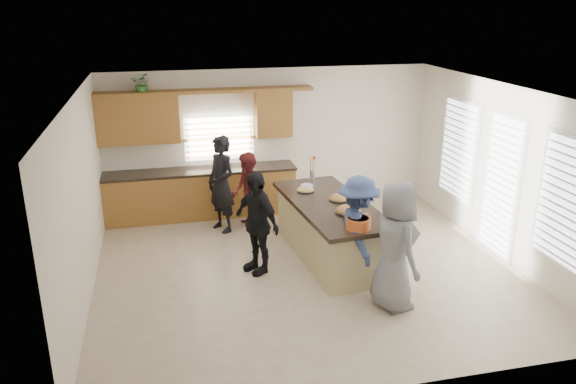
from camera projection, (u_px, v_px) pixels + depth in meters
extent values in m
plane|color=#C8B894|center=(307.00, 269.00, 8.91)|extent=(6.50, 6.50, 0.00)
cube|color=silver|center=(269.00, 139.00, 11.21)|extent=(6.50, 0.02, 2.80)
cube|color=silver|center=(385.00, 276.00, 5.69)|extent=(6.50, 0.02, 2.80)
cube|color=silver|center=(81.00, 202.00, 7.75)|extent=(0.02, 6.00, 2.80)
cube|color=silver|center=(500.00, 171.00, 9.14)|extent=(0.02, 6.00, 2.80)
cube|color=white|center=(309.00, 92.00, 7.99)|extent=(6.50, 6.00, 0.02)
cube|color=#915D2A|center=(201.00, 194.00, 10.93)|extent=(3.65, 0.62, 0.90)
cube|color=black|center=(200.00, 171.00, 10.78)|extent=(3.70, 0.65, 0.05)
cube|color=#915D2A|center=(138.00, 120.00, 10.33)|extent=(1.50, 0.36, 0.90)
cube|color=#915D2A|center=(273.00, 113.00, 10.88)|extent=(0.70, 0.36, 0.90)
cube|color=#915D2A|center=(206.00, 91.00, 10.45)|extent=(4.05, 0.40, 0.06)
cube|color=olive|center=(219.00, 139.00, 10.94)|extent=(1.35, 0.08, 0.85)
cube|color=white|center=(459.00, 150.00, 10.33)|extent=(0.06, 1.10, 1.75)
cube|color=white|center=(501.00, 186.00, 9.12)|extent=(0.06, 0.85, 2.25)
cube|color=white|center=(566.00, 202.00, 7.66)|extent=(0.06, 1.10, 1.75)
cube|color=tan|center=(330.00, 232.00, 9.19)|extent=(1.22, 2.58, 0.88)
cube|color=black|center=(331.00, 205.00, 9.03)|extent=(1.39, 2.79, 0.07)
cube|color=black|center=(330.00, 254.00, 9.32)|extent=(1.13, 2.49, 0.08)
cylinder|color=black|center=(348.00, 212.00, 8.60)|extent=(0.42, 0.42, 0.02)
ellipsoid|color=#B88339|center=(348.00, 211.00, 8.59)|extent=(0.38, 0.38, 0.17)
cylinder|color=black|center=(339.00, 199.00, 9.13)|extent=(0.36, 0.36, 0.02)
ellipsoid|color=#B88339|center=(339.00, 198.00, 9.13)|extent=(0.32, 0.32, 0.14)
cylinder|color=black|center=(305.00, 191.00, 9.55)|extent=(0.31, 0.31, 0.02)
ellipsoid|color=tan|center=(305.00, 190.00, 9.54)|extent=(0.28, 0.28, 0.13)
cylinder|color=#CD5925|center=(358.00, 223.00, 7.98)|extent=(0.36, 0.36, 0.17)
cylinder|color=beige|center=(358.00, 219.00, 7.96)|extent=(0.29, 0.29, 0.04)
cylinder|color=white|center=(366.00, 216.00, 8.32)|extent=(0.09, 0.09, 0.10)
cylinder|color=#C097DC|center=(307.00, 186.00, 9.76)|extent=(0.21, 0.21, 0.04)
cylinder|color=silver|center=(313.00, 175.00, 10.16)|extent=(0.10, 0.10, 0.17)
imported|color=#36742E|center=(142.00, 84.00, 10.14)|extent=(0.45, 0.42, 0.40)
imported|color=black|center=(221.00, 184.00, 10.12)|extent=(0.69, 0.77, 1.78)
imported|color=maroon|center=(248.00, 192.00, 10.18)|extent=(0.60, 0.75, 1.46)
imported|color=black|center=(257.00, 222.00, 8.59)|extent=(0.81, 1.03, 1.63)
imported|color=navy|center=(358.00, 231.00, 8.20)|extent=(0.76, 1.15, 1.68)
imported|color=slate|center=(395.00, 246.00, 7.55)|extent=(0.67, 0.95, 1.81)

